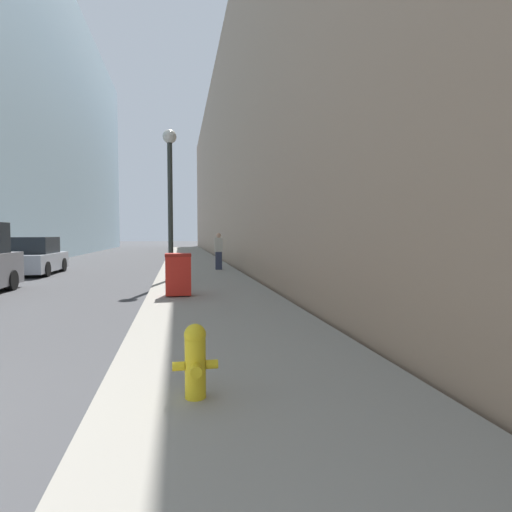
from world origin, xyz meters
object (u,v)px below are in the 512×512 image
Objects in this scene: trash_bin at (178,274)px; fire_hydrant at (195,359)px; lamppost at (170,189)px; pedestrian_on_sidewalk at (219,251)px; parked_sedan_near at (35,258)px.

fire_hydrant is at bearing -88.58° from trash_bin.
pedestrian_on_sidewalk is at bearing 61.00° from lamppost.
trash_bin is at bearing -103.41° from pedestrian_on_sidewalk.
fire_hydrant is 0.14× the size of lamppost.
trash_bin is at bearing 91.42° from fire_hydrant.
fire_hydrant is 11.00m from lamppost.
pedestrian_on_sidewalk reaches higher than parked_sedan_near.
lamppost is (-0.26, 3.87, 2.66)m from trash_bin.
pedestrian_on_sidewalk is (2.07, 3.74, -2.39)m from lamppost.
pedestrian_on_sidewalk is (1.82, 7.62, 0.27)m from trash_bin.
parked_sedan_near is 8.07m from pedestrian_on_sidewalk.
lamppost reaches higher than fire_hydrant.
pedestrian_on_sidewalk reaches higher than trash_bin.
pedestrian_on_sidewalk is at bearing 83.45° from fire_hydrant.
fire_hydrant is 0.18× the size of parked_sedan_near.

